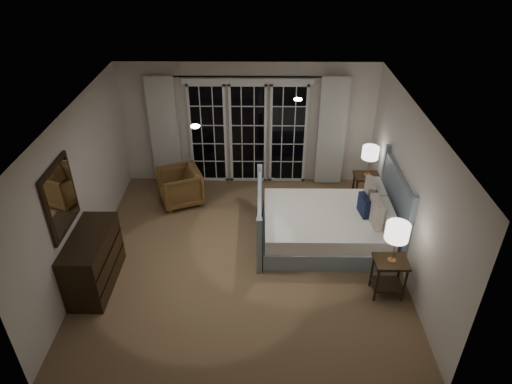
{
  "coord_description": "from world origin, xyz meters",
  "views": [
    {
      "loc": [
        0.25,
        -5.86,
        4.9
      ],
      "look_at": [
        0.18,
        0.3,
        1.05
      ],
      "focal_mm": 32.0,
      "sensor_mm": 36.0,
      "label": 1
    }
  ],
  "objects_px": {
    "nightstand_left": "(389,272)",
    "lamp_left": "(397,232)",
    "bed": "(329,225)",
    "dresser": "(93,261)",
    "lamp_right": "(370,153)",
    "nightstand_right": "(366,185)",
    "armchair": "(180,186)"
  },
  "relations": [
    {
      "from": "nightstand_left",
      "to": "lamp_left",
      "type": "bearing_deg",
      "value": 90.0
    },
    {
      "from": "lamp_left",
      "to": "dresser",
      "type": "height_order",
      "value": "lamp_left"
    },
    {
      "from": "nightstand_right",
      "to": "dresser",
      "type": "xyz_separation_m",
      "value": [
        -4.49,
        -2.3,
        0.04
      ]
    },
    {
      "from": "nightstand_left",
      "to": "dresser",
      "type": "bearing_deg",
      "value": 177.81
    },
    {
      "from": "bed",
      "to": "nightstand_right",
      "type": "distance_m",
      "value": 1.47
    },
    {
      "from": "armchair",
      "to": "dresser",
      "type": "relative_size",
      "value": 0.61
    },
    {
      "from": "armchair",
      "to": "bed",
      "type": "bearing_deg",
      "value": 44.28
    },
    {
      "from": "nightstand_right",
      "to": "dresser",
      "type": "relative_size",
      "value": 0.49
    },
    {
      "from": "bed",
      "to": "nightstand_right",
      "type": "bearing_deg",
      "value": 54.67
    },
    {
      "from": "nightstand_left",
      "to": "lamp_left",
      "type": "distance_m",
      "value": 0.72
    },
    {
      "from": "lamp_right",
      "to": "bed",
      "type": "bearing_deg",
      "value": -125.33
    },
    {
      "from": "nightstand_right",
      "to": "lamp_right",
      "type": "height_order",
      "value": "lamp_right"
    },
    {
      "from": "nightstand_right",
      "to": "lamp_left",
      "type": "distance_m",
      "value": 2.58
    },
    {
      "from": "nightstand_left",
      "to": "lamp_left",
      "type": "relative_size",
      "value": 0.98
    },
    {
      "from": "lamp_left",
      "to": "armchair",
      "type": "relative_size",
      "value": 0.83
    },
    {
      "from": "bed",
      "to": "dresser",
      "type": "distance_m",
      "value": 3.81
    },
    {
      "from": "dresser",
      "to": "lamp_right",
      "type": "bearing_deg",
      "value": 27.11
    },
    {
      "from": "nightstand_left",
      "to": "lamp_left",
      "type": "xyz_separation_m",
      "value": [
        0.0,
        0.0,
        0.72
      ]
    },
    {
      "from": "nightstand_left",
      "to": "lamp_right",
      "type": "distance_m",
      "value": 2.56
    },
    {
      "from": "nightstand_right",
      "to": "armchair",
      "type": "distance_m",
      "value": 3.56
    },
    {
      "from": "bed",
      "to": "dresser",
      "type": "xyz_separation_m",
      "value": [
        -3.64,
        -1.1,
        0.11
      ]
    },
    {
      "from": "bed",
      "to": "lamp_left",
      "type": "bearing_deg",
      "value": -60.58
    },
    {
      "from": "dresser",
      "to": "nightstand_left",
      "type": "bearing_deg",
      "value": -2.19
    },
    {
      "from": "nightstand_right",
      "to": "dresser",
      "type": "bearing_deg",
      "value": -152.89
    },
    {
      "from": "bed",
      "to": "nightstand_left",
      "type": "distance_m",
      "value": 1.46
    },
    {
      "from": "lamp_left",
      "to": "dresser",
      "type": "bearing_deg",
      "value": 177.81
    },
    {
      "from": "armchair",
      "to": "dresser",
      "type": "distance_m",
      "value": 2.48
    },
    {
      "from": "nightstand_right",
      "to": "bed",
      "type": "bearing_deg",
      "value": -125.33
    },
    {
      "from": "lamp_left",
      "to": "lamp_right",
      "type": "height_order",
      "value": "lamp_left"
    },
    {
      "from": "armchair",
      "to": "lamp_left",
      "type": "bearing_deg",
      "value": 32.34
    },
    {
      "from": "nightstand_left",
      "to": "nightstand_right",
      "type": "bearing_deg",
      "value": 86.85
    },
    {
      "from": "nightstand_left",
      "to": "lamp_right",
      "type": "height_order",
      "value": "lamp_right"
    }
  ]
}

